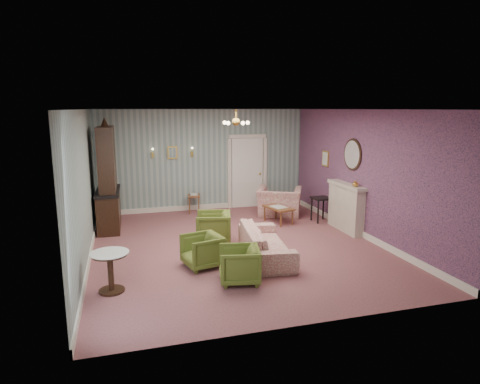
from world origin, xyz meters
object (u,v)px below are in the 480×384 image
object	(u,v)px
olive_chair_c	(213,226)
pedestal_table	(111,272)
fireplace	(346,207)
olive_chair_b	(202,249)
sofa_chintz	(266,237)
coffee_table	(278,215)
dresser	(107,175)
olive_chair_a	(239,263)
wingback_chair	(279,197)
side_table_black	(321,210)

from	to	relation	value
olive_chair_c	pedestal_table	xyz separation A→B (m)	(-2.14, -2.03, -0.04)
fireplace	olive_chair_b	bearing A→B (deg)	-159.86
sofa_chintz	coffee_table	xyz separation A→B (m)	(1.16, 2.30, -0.19)
olive_chair_b	coffee_table	distance (m)	3.50
dresser	pedestal_table	size ratio (longest dim) A/B	3.94
olive_chair_b	dresser	xyz separation A→B (m)	(-1.72, 3.16, 0.99)
olive_chair_a	dresser	size ratio (longest dim) A/B	0.26
olive_chair_c	olive_chair_a	bearing A→B (deg)	12.25
coffee_table	pedestal_table	bearing A→B (deg)	-142.54
olive_chair_a	wingback_chair	bearing A→B (deg)	162.02
sofa_chintz	fireplace	distance (m)	2.76
dresser	side_table_black	distance (m)	5.47
olive_chair_a	olive_chair_b	distance (m)	0.99
wingback_chair	pedestal_table	xyz separation A→B (m)	(-4.41, -3.88, -0.18)
olive_chair_c	olive_chair_b	bearing A→B (deg)	-7.17
coffee_table	wingback_chair	bearing A→B (deg)	66.96
olive_chair_a	olive_chair_c	size ratio (longest dim) A/B	0.90
coffee_table	pedestal_table	distance (m)	5.17
olive_chair_c	dresser	xyz separation A→B (m)	(-2.23, 1.79, 0.95)
fireplace	pedestal_table	xyz separation A→B (m)	(-5.42, -2.06, -0.24)
fireplace	side_table_black	size ratio (longest dim) A/B	2.15
olive_chair_b	coffee_table	size ratio (longest dim) A/B	0.81
olive_chair_b	coffee_table	world-z (taller)	olive_chair_b
olive_chair_c	fireplace	distance (m)	3.29
dresser	pedestal_table	bearing A→B (deg)	-87.15
sofa_chintz	side_table_black	bearing A→B (deg)	-39.67
olive_chair_a	olive_chair_b	xyz separation A→B (m)	(-0.47, 0.87, -0.00)
olive_chair_a	fireplace	distance (m)	4.02
olive_chair_c	coffee_table	world-z (taller)	olive_chair_c
wingback_chair	dresser	size ratio (longest dim) A/B	0.44
side_table_black	olive_chair_a	bearing A→B (deg)	-134.71
olive_chair_c	pedestal_table	size ratio (longest dim) A/B	1.12
olive_chair_a	olive_chair_c	xyz separation A→B (m)	(0.04, 2.24, 0.04)
olive_chair_a	coffee_table	bearing A→B (deg)	160.68
dresser	side_table_black	xyz separation A→B (m)	(5.30, -0.89, -1.00)
olive_chair_b	pedestal_table	size ratio (longest dim) A/B	1.01
sofa_chintz	dresser	size ratio (longest dim) A/B	0.78
olive_chair_c	sofa_chintz	bearing A→B (deg)	47.41
sofa_chintz	pedestal_table	size ratio (longest dim) A/B	3.06
fireplace	coffee_table	bearing A→B (deg)	140.50
side_table_black	olive_chair_b	bearing A→B (deg)	-147.57
dresser	pedestal_table	xyz separation A→B (m)	(0.09, -3.83, -0.99)
side_table_black	coffee_table	bearing A→B (deg)	169.70
olive_chair_b	olive_chair_c	world-z (taller)	olive_chair_c
olive_chair_a	pedestal_table	xyz separation A→B (m)	(-2.10, 0.20, -0.01)
olive_chair_a	dresser	distance (m)	4.69
sofa_chintz	coffee_table	distance (m)	2.58
coffee_table	olive_chair_c	bearing A→B (deg)	-150.59
coffee_table	side_table_black	xyz separation A→B (m)	(1.11, -0.20, 0.11)
coffee_table	fireplace	bearing A→B (deg)	-39.50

